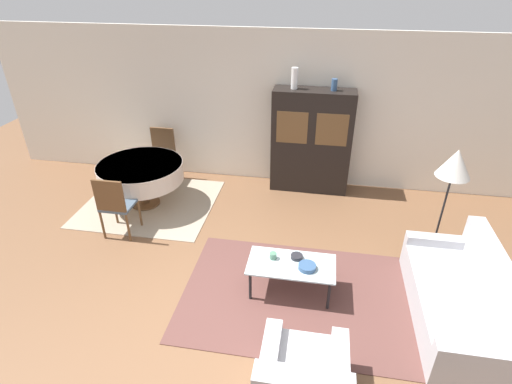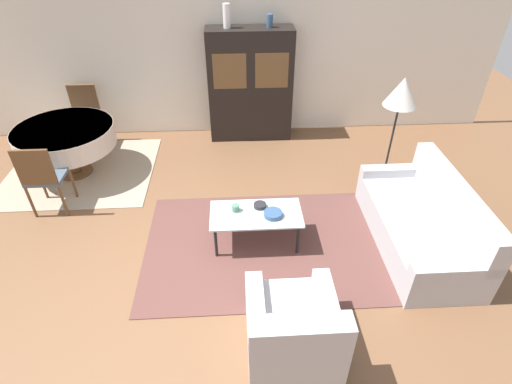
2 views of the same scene
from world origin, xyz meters
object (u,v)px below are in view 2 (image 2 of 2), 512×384
dining_chair_far (84,113)px  bowl_small (260,205)px  floor_lamp (402,95)px  bowl (273,214)px  display_cabinet (250,86)px  vase_tall (227,16)px  coffee_table (256,216)px  dining_chair_near (42,175)px  vase_short (270,21)px  cup (236,208)px  dining_table (65,137)px  couch (423,224)px  armchair (293,331)px

dining_chair_far → bowl_small: (2.69, -2.47, -0.10)m
floor_lamp → bowl_small: (-1.89, -1.09, -0.86)m
bowl → display_cabinet: bearing=92.5°
bowl → vase_tall: vase_tall is taller
coffee_table → dining_chair_near: dining_chair_near is taller
bowl → vase_short: bearing=86.4°
bowl → bowl_small: 0.22m
dining_chair_near → cup: size_ratio=11.36×
floor_lamp → dining_chair_far: bearing=163.2°
bowl_small → vase_tall: 3.04m
bowl_small → dining_table: bearing=149.9°
dining_table → dining_chair_near: dining_chair_near is taller
floor_lamp → bowl_small: size_ratio=10.58×
couch → armchair: bearing=128.1°
floor_lamp → vase_short: size_ratio=8.33×
dining_chair_near → armchair: bearing=-37.6°
dining_chair_far → vase_short: (3.00, 0.15, 1.33)m
couch → dining_chair_far: (-4.59, 2.71, 0.28)m
armchair → display_cabinet: 4.24m
floor_lamp → cup: 2.60m
armchair → vase_tall: vase_tall is taller
bowl_small → vase_tall: bearing=97.1°
bowl → dining_chair_far: bearing=136.9°
couch → vase_short: size_ratio=10.23×
dining_chair_near → vase_tall: bearing=39.8°
couch → armchair: size_ratio=2.13×
couch → cup: couch is taller
cup → armchair: bearing=-72.7°
couch → bowl_small: size_ratio=12.99×
couch → dining_chair_near: size_ratio=1.95×
bowl → bowl_small: bowl is taller
armchair → display_cabinet: size_ratio=0.50×
cup → vase_tall: vase_tall is taller
dining_chair_far → dining_table: bearing=90.0°
armchair → coffee_table: size_ratio=0.85×
armchair → couch: bearing=38.1°
vase_tall → vase_short: 0.64m
display_cabinet → floor_lamp: 2.46m
vase_short → cup: bearing=-102.6°
couch → dining_chair_far: bearing=59.5°
armchair → display_cabinet: display_cabinet is taller
dining_table → cup: size_ratio=15.97×
dining_chair_near → display_cabinet: bearing=36.1°
dining_table → floor_lamp: floor_lamp is taller
vase_tall → vase_short: size_ratio=1.81×
dining_table → coffee_table: bearing=-32.5°
dining_chair_far → bowl: (2.83, -2.65, -0.10)m
display_cabinet → bowl: bearing=-87.5°
coffee_table → dining_table: bearing=147.5°
cup → dining_chair_near: bearing=163.8°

